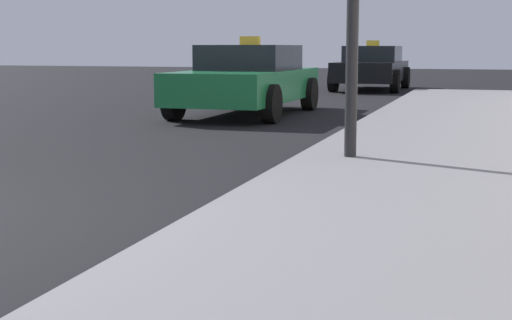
# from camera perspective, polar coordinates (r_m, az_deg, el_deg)

# --- Properties ---
(car_green) EXTENTS (1.94, 4.23, 1.43)m
(car_green) POSITION_cam_1_polar(r_m,az_deg,el_deg) (13.64, -0.67, 6.22)
(car_green) COLOR #196638
(car_green) RESTS_ON ground_plane
(car_black) EXTENTS (1.92, 4.04, 1.43)m
(car_black) POSITION_cam_1_polar(r_m,az_deg,el_deg) (21.95, 8.89, 7.04)
(car_black) COLOR black
(car_black) RESTS_ON ground_plane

